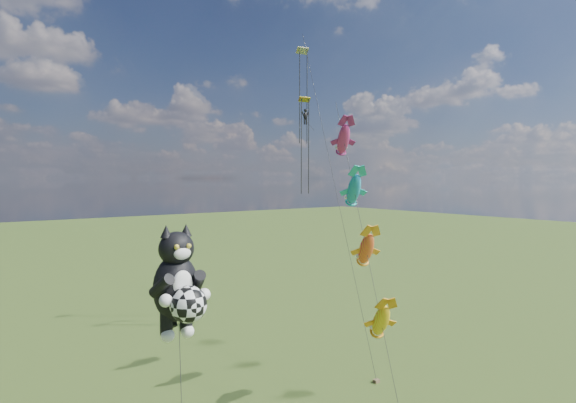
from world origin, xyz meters
TOP-DOWN VIEW (x-y plane):
  - cat_kite_rig at (-0.44, 0.33)m, footprint 2.57×4.16m
  - fish_windsock_rig at (12.79, 2.03)m, footprint 7.96×13.96m
  - parafoil_rig at (19.11, 15.36)m, footprint 7.15×16.54m

SIDE VIEW (x-z plane):
  - cat_kite_rig at x=-0.44m, z-range 2.99..14.40m
  - fish_windsock_rig at x=12.79m, z-range 1.19..20.64m
  - parafoil_rig at x=19.11m, z-range 5.88..33.51m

